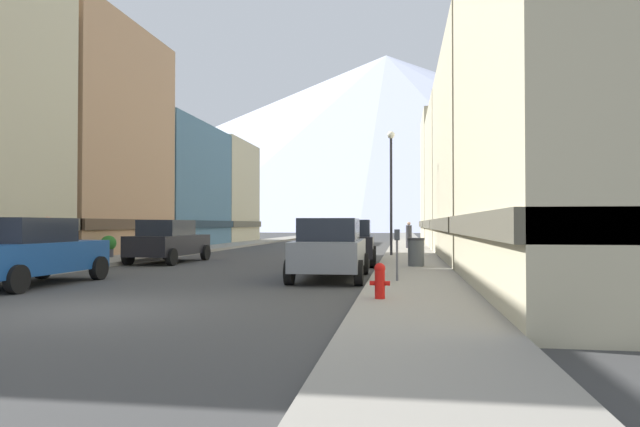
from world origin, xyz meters
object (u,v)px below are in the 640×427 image
at_px(trash_bin_right, 416,252).
at_px(fire_hydrant_near, 380,280).
at_px(pedestrian_1, 47,243).
at_px(parking_meter_near, 397,247).
at_px(car_left_0, 30,251).
at_px(potted_plant_0, 108,245).
at_px(car_right_0, 330,249).
at_px(car_right_1, 350,242).
at_px(car_driving_0, 327,231).
at_px(car_left_1, 169,241).
at_px(pedestrian_0, 409,236).
at_px(streetlamp_right, 391,174).

bearing_deg(trash_bin_right, fire_hydrant_near, -95.97).
bearing_deg(pedestrian_1, parking_meter_near, -14.23).
relative_size(car_left_0, pedestrian_1, 2.57).
height_order(trash_bin_right, potted_plant_0, trash_bin_right).
bearing_deg(car_left_0, fire_hydrant_near, -13.78).
bearing_deg(car_right_0, trash_bin_right, 54.32).
relative_size(car_left_0, car_right_1, 1.00).
height_order(parking_meter_near, potted_plant_0, parking_meter_near).
xyz_separation_m(car_right_1, car_driving_0, (-5.40, 32.42, 0.00)).
bearing_deg(potted_plant_0, car_left_1, -15.45).
height_order(car_right_0, pedestrian_0, car_right_0).
bearing_deg(car_right_1, car_left_0, -130.78).
xyz_separation_m(car_left_1, potted_plant_0, (-3.20, 0.88, -0.21)).
relative_size(car_right_1, car_driving_0, 1.02).
bearing_deg(pedestrian_0, trash_bin_right, -89.61).
distance_m(car_right_0, trash_bin_right, 4.38).
xyz_separation_m(trash_bin_right, potted_plant_0, (-13.35, 3.24, 0.05)).
relative_size(car_right_1, pedestrian_0, 2.79).
height_order(car_right_0, trash_bin_right, car_right_0).
distance_m(car_left_1, car_right_0, 9.63).
relative_size(car_left_1, car_driving_0, 1.02).
bearing_deg(car_left_1, pedestrian_1, -118.82).
height_order(potted_plant_0, streetlamp_right, streetlamp_right).
bearing_deg(potted_plant_0, pedestrian_0, 40.98).
xyz_separation_m(fire_hydrant_near, pedestrian_1, (-11.70, 6.52, 0.43)).
bearing_deg(pedestrian_0, car_driving_0, 111.29).
relative_size(car_right_1, parking_meter_near, 3.37).
bearing_deg(parking_meter_near, streetlamp_right, 91.94).
bearing_deg(car_left_0, pedestrian_1, 119.96).
relative_size(car_left_0, trash_bin_right, 4.55).
bearing_deg(pedestrian_0, streetlamp_right, -96.37).
bearing_deg(potted_plant_0, pedestrian_1, -81.99).
height_order(fire_hydrant_near, trash_bin_right, trash_bin_right).
bearing_deg(car_left_1, car_driving_0, 86.13).
distance_m(car_left_1, pedestrian_1, 5.08).
xyz_separation_m(car_right_0, fire_hydrant_near, (1.65, -5.06, -0.37)).
xyz_separation_m(car_left_1, trash_bin_right, (10.15, -2.35, -0.26)).
relative_size(car_left_1, fire_hydrant_near, 6.36).
bearing_deg(fire_hydrant_near, potted_plant_0, 136.42).
bearing_deg(streetlamp_right, car_left_1, -154.68).
distance_m(car_right_0, fire_hydrant_near, 5.34).
bearing_deg(car_right_0, car_left_1, 142.18).
bearing_deg(car_left_0, pedestrian_0, 64.51).
xyz_separation_m(fire_hydrant_near, trash_bin_right, (0.90, 8.61, 0.12)).
bearing_deg(pedestrian_1, streetlamp_right, 37.12).
bearing_deg(pedestrian_0, car_left_1, -129.05).
bearing_deg(trash_bin_right, streetlamp_right, 98.51).
relative_size(potted_plant_0, streetlamp_right, 0.16).
bearing_deg(car_right_0, pedestrian_0, 82.38).
bearing_deg(potted_plant_0, parking_meter_near, -33.30).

